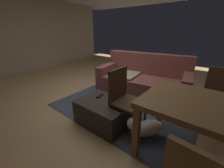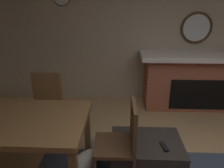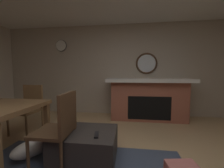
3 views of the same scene
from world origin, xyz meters
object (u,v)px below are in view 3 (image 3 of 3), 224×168
at_px(ottoman_coffee_table, 86,145).
at_px(small_dog, 35,146).
at_px(dining_chair_west, 60,124).
at_px(wall_clock, 61,46).
at_px(dining_chair_south, 29,105).
at_px(tv_remote, 96,135).
at_px(fireplace, 147,99).
at_px(round_wall_mirror, 147,63).

distance_m(ottoman_coffee_table, small_dog, 0.69).
relative_size(dining_chair_west, wall_clock, 2.78).
xyz_separation_m(dining_chair_south, wall_clock, (-0.02, -1.31, 1.47)).
bearing_deg(wall_clock, dining_chair_south, 89.14).
relative_size(small_dog, wall_clock, 1.57).
xyz_separation_m(ottoman_coffee_table, small_dog, (0.69, 0.08, -0.01)).
xyz_separation_m(ottoman_coffee_table, tv_remote, (-0.18, 0.10, 0.21)).
distance_m(dining_chair_south, wall_clock, 1.97).
relative_size(fireplace, dining_chair_south, 2.21).
bearing_deg(dining_chair_west, small_dog, -9.01).
bearing_deg(dining_chair_south, small_dog, 132.37).
bearing_deg(dining_chair_west, wall_clock, -62.79).
height_order(tv_remote, dining_chair_south, dining_chair_south).
xyz_separation_m(dining_chair_west, dining_chair_south, (1.13, -0.86, 0.00)).
distance_m(tv_remote, dining_chair_south, 1.79).
distance_m(dining_chair_west, dining_chair_south, 1.42).
distance_m(small_dog, wall_clock, 2.86).
height_order(round_wall_mirror, tv_remote, round_wall_mirror).
height_order(fireplace, tv_remote, fireplace).
relative_size(fireplace, tv_remote, 12.87).
distance_m(tv_remote, small_dog, 0.90).
relative_size(dining_chair_south, small_dog, 1.76).
bearing_deg(round_wall_mirror, ottoman_coffee_table, 62.11).
height_order(round_wall_mirror, wall_clock, wall_clock).
bearing_deg(round_wall_mirror, wall_clock, -0.00).
height_order(dining_chair_west, small_dog, dining_chair_west).
bearing_deg(round_wall_mirror, tv_remote, 67.24).
bearing_deg(dining_chair_south, tv_remote, 152.84).
height_order(dining_chair_west, wall_clock, wall_clock).
bearing_deg(ottoman_coffee_table, dining_chair_west, 27.42).
bearing_deg(dining_chair_west, ottoman_coffee_table, -152.58).
bearing_deg(small_dog, tv_remote, 178.38).
bearing_deg(fireplace, small_dog, 45.87).
xyz_separation_m(ottoman_coffee_table, dining_chair_south, (1.41, -0.71, 0.33)).
xyz_separation_m(small_dog, wall_clock, (0.70, -2.10, 1.81)).
bearing_deg(dining_chair_west, round_wall_mirror, -121.90).
relative_size(fireplace, wall_clock, 6.15).
bearing_deg(wall_clock, tv_remote, 126.45).
height_order(dining_chair_west, dining_chair_south, same).
height_order(fireplace, dining_chair_west, fireplace).
bearing_deg(small_dog, dining_chair_south, -47.63).
bearing_deg(tv_remote, ottoman_coffee_table, -40.11).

